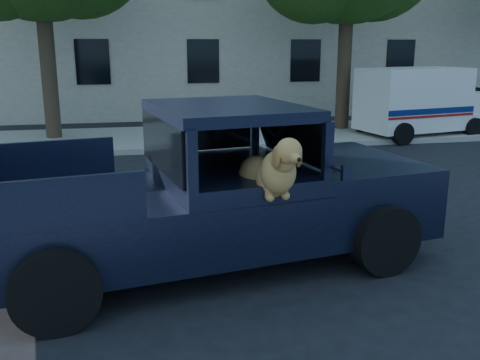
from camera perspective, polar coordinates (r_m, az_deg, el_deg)
The scene contains 6 objects.
ground at distance 7.55m, azimuth 2.79°, elevation -7.53°, with size 120.00×120.00×0.00m, color black.
far_sidewalk at distance 16.32m, azimuth -5.26°, elevation 4.56°, with size 60.00×4.00×0.15m, color gray.
lane_stripes at distance 11.22m, azimuth 8.39°, elevation -0.34°, with size 21.60×0.14×0.01m, color silver, non-canonical shape.
building_main at distance 23.83m, azimuth -0.06°, elevation 18.32°, with size 26.00×6.00×9.00m, color beige.
pickup_truck at distance 6.89m, azimuth -4.18°, elevation -3.53°, with size 6.09×3.34×2.07m.
mail_truck at distance 17.44m, azimuth 18.55°, elevation 7.35°, with size 4.15×2.62×2.13m.
Camera 1 is at (-1.77, -6.79, 2.80)m, focal length 40.00 mm.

